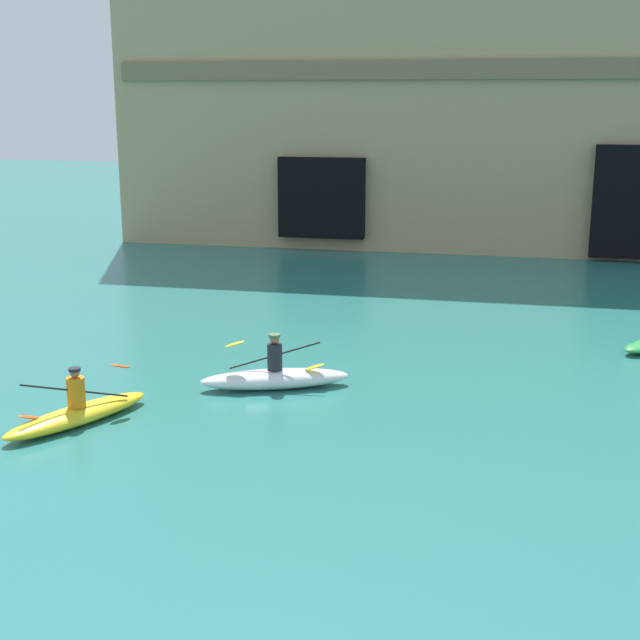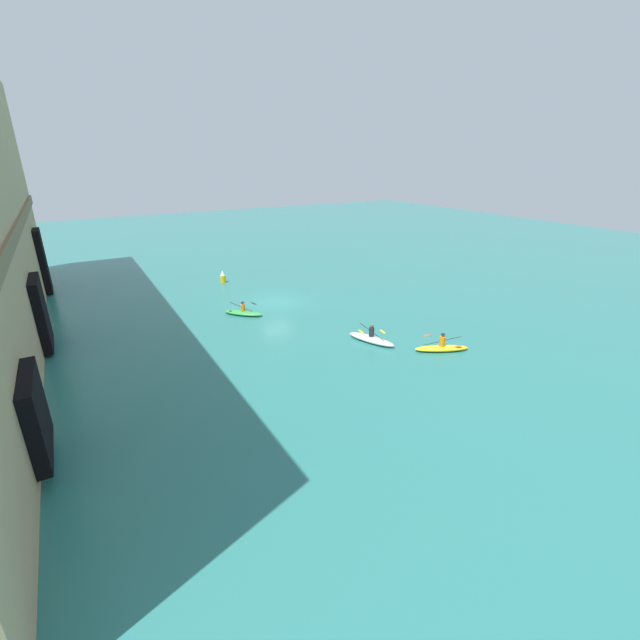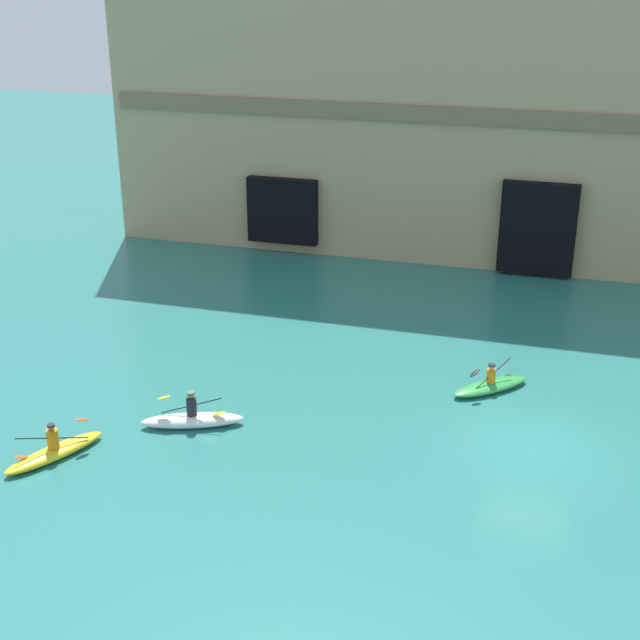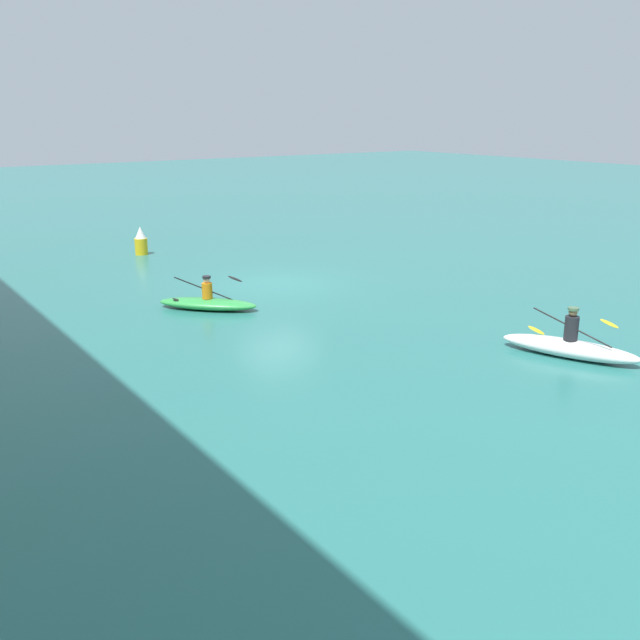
% 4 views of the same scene
% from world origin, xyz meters
% --- Properties ---
extents(ground_plane, '(120.00, 120.00, 0.00)m').
position_xyz_m(ground_plane, '(0.00, 0.00, 0.00)').
color(ground_plane, '#28706B').
extents(cliff_bluff, '(41.75, 6.60, 16.50)m').
position_xyz_m(cliff_bluff, '(-0.84, 18.72, 8.21)').
color(cliff_bluff, tan).
rests_on(cliff_bluff, ground).
extents(kayak_green, '(2.69, 2.62, 1.01)m').
position_xyz_m(kayak_green, '(-1.60, 3.33, 0.20)').
color(kayak_green, green).
rests_on(kayak_green, ground).
extents(kayak_white, '(3.22, 1.85, 1.19)m').
position_xyz_m(kayak_white, '(-10.21, -1.72, 0.25)').
color(kayak_white, white).
rests_on(kayak_white, ground).
extents(kayak_yellow, '(2.06, 3.18, 1.10)m').
position_xyz_m(kayak_yellow, '(-13.32, -4.56, 0.22)').
color(kayak_yellow, yellow).
rests_on(kayak_yellow, ground).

